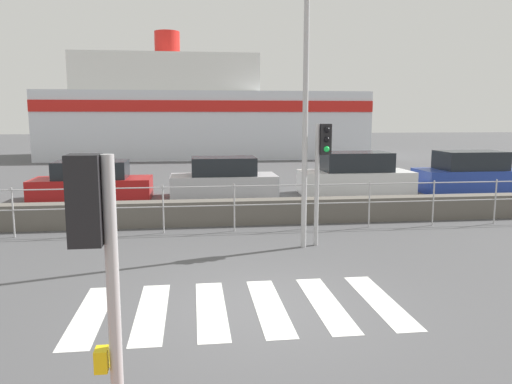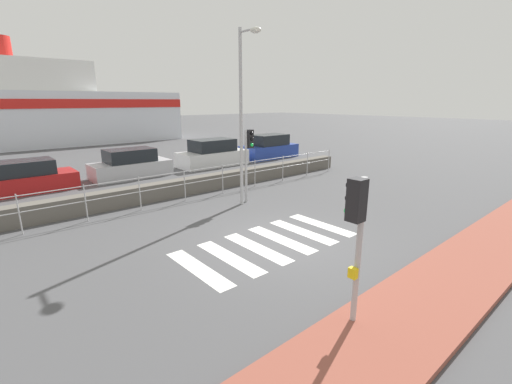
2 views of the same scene
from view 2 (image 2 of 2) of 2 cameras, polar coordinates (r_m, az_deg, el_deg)
ground_plane at (r=9.73m, az=3.72°, el=-8.03°), size 160.00×160.00×0.00m
sidewalk_brick at (r=7.67m, az=26.57°, el=-15.89°), size 24.00×1.80×0.12m
crosswalk at (r=9.51m, az=2.20°, el=-8.56°), size 4.95×2.40×0.01m
seawall at (r=14.38m, az=-13.43°, el=0.59°), size 19.95×0.55×0.67m
harbor_fence at (r=13.52m, az=-11.83°, el=1.82°), size 17.99×0.04×1.23m
traffic_light_near at (r=5.67m, az=16.38°, el=-4.98°), size 0.34×0.32×2.65m
traffic_light_far at (r=12.95m, az=-1.29°, el=7.10°), size 0.34×0.32×2.76m
streetlamp at (r=12.33m, az=-1.98°, el=15.02°), size 0.32×1.07×6.18m
ferry_boat at (r=37.03m, az=-32.46°, el=11.48°), size 22.39×8.83×8.94m
parked_car_red at (r=17.66m, az=-34.45°, el=1.80°), size 4.14×1.71×1.37m
parked_car_silver at (r=18.70m, az=-20.15°, el=4.23°), size 3.87×1.73×1.46m
parked_car_white at (r=20.95m, az=-7.21°, el=6.24°), size 4.20×1.83×1.59m
parked_car_blue at (r=23.79m, az=2.19°, el=7.37°), size 4.05×1.82×1.59m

